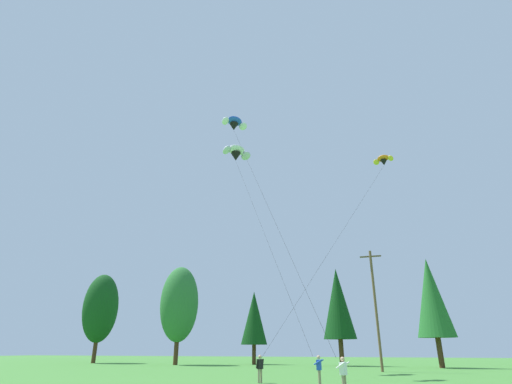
# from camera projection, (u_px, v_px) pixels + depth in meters

# --- Properties ---
(treeline_tree_a) EXTENTS (5.52, 5.52, 13.78)m
(treeline_tree_a) POSITION_uv_depth(u_px,v_px,m) (101.00, 308.00, 65.65)
(treeline_tree_a) COLOR #472D19
(treeline_tree_a) RESTS_ON ground_plane
(treeline_tree_b) EXTENTS (5.47, 5.47, 13.59)m
(treeline_tree_b) POSITION_uv_depth(u_px,v_px,m) (179.00, 304.00, 58.49)
(treeline_tree_b) COLOR #472D19
(treeline_tree_b) RESTS_ON ground_plane
(treeline_tree_c) EXTENTS (3.86, 3.86, 10.26)m
(treeline_tree_c) POSITION_uv_depth(u_px,v_px,m) (254.00, 318.00, 59.71)
(treeline_tree_c) COLOR #472D19
(treeline_tree_c) RESTS_ON ground_plane
(treeline_tree_d) EXTENTS (4.39, 4.39, 12.67)m
(treeline_tree_d) POSITION_uv_depth(u_px,v_px,m) (338.00, 303.00, 54.95)
(treeline_tree_d) COLOR #472D19
(treeline_tree_d) RESTS_ON ground_plane
(treeline_tree_e) EXTENTS (4.43, 4.43, 12.85)m
(treeline_tree_e) POSITION_uv_depth(u_px,v_px,m) (431.00, 297.00, 49.45)
(treeline_tree_e) COLOR #472D19
(treeline_tree_e) RESTS_ON ground_plane
(utility_pole) EXTENTS (2.20, 0.26, 11.87)m
(utility_pole) POSITION_uv_depth(u_px,v_px,m) (376.00, 305.00, 40.88)
(utility_pole) COLOR brown
(utility_pole) RESTS_ON ground_plane
(kite_flyer_near) EXTENTS (0.48, 0.58, 1.69)m
(kite_flyer_near) POSITION_uv_depth(u_px,v_px,m) (260.00, 367.00, 26.16)
(kite_flyer_near) COLOR gray
(kite_flyer_near) RESTS_ON ground_plane
(kite_flyer_mid) EXTENTS (0.55, 0.59, 1.69)m
(kite_flyer_mid) POSITION_uv_depth(u_px,v_px,m) (319.00, 367.00, 24.66)
(kite_flyer_mid) COLOR gray
(kite_flyer_mid) RESTS_ON ground_plane
(kite_flyer_far) EXTENTS (0.69, 0.71, 1.69)m
(kite_flyer_far) POSITION_uv_depth(u_px,v_px,m) (343.00, 372.00, 19.93)
(kite_flyer_far) COLOR gray
(kite_flyer_far) RESTS_ON ground_plane
(parafoil_kite_high_orange) EXTENTS (10.91, 17.49, 21.76)m
(parafoil_kite_high_orange) POSITION_uv_depth(u_px,v_px,m) (383.00, 160.00, 45.98)
(parafoil_kite_high_orange) COLOR orange
(parafoil_kite_mid_white) EXTENTS (12.47, 15.49, 23.58)m
(parafoil_kite_mid_white) POSITION_uv_depth(u_px,v_px,m) (236.00, 153.00, 48.48)
(parafoil_kite_mid_white) COLOR white
(parafoil_kite_far_blue_white) EXTENTS (12.02, 13.29, 23.47)m
(parafoil_kite_far_blue_white) POSITION_uv_depth(u_px,v_px,m) (234.00, 124.00, 42.33)
(parafoil_kite_far_blue_white) COLOR blue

